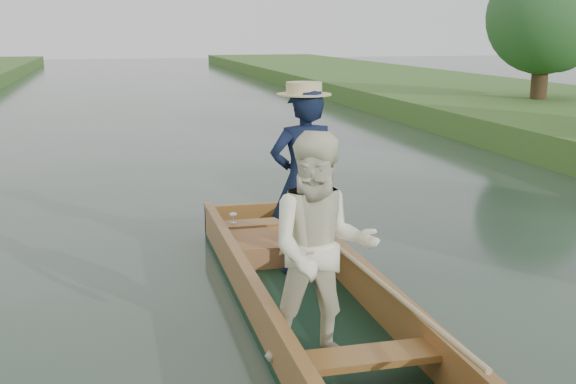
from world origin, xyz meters
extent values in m
plane|color=#283D30|center=(0.00, 0.00, 0.00)|extent=(120.00, 120.00, 0.00)
cylinder|color=#47331E|center=(9.80, 11.72, 1.19)|extent=(0.44, 0.44, 2.38)
sphere|color=#225321|center=(9.80, 11.72, 2.78)|extent=(3.04, 3.04, 3.04)
sphere|color=#225321|center=(10.40, 12.02, 2.38)|extent=(2.20, 2.20, 2.20)
cube|color=black|center=(0.00, 0.00, 0.04)|extent=(1.10, 5.00, 0.08)
cube|color=#945E2E|center=(-0.51, 0.00, 0.24)|extent=(0.08, 5.00, 0.32)
cube|color=#945E2E|center=(0.51, 0.00, 0.24)|extent=(0.08, 5.00, 0.32)
cube|color=#945E2E|center=(0.00, 2.46, 0.24)|extent=(1.10, 0.08, 0.32)
cube|color=#945E2E|center=(-0.51, 0.00, 0.42)|extent=(0.10, 5.00, 0.04)
cube|color=#945E2E|center=(0.51, 0.00, 0.42)|extent=(0.10, 5.00, 0.04)
cube|color=#945E2E|center=(0.00, 1.90, 0.30)|extent=(0.94, 0.30, 0.05)
cube|color=#945E2E|center=(0.00, -1.60, 0.30)|extent=(0.94, 0.30, 0.05)
imported|color=#101833|center=(0.21, 0.81, 1.00)|extent=(0.70, 0.48, 1.83)
cylinder|color=beige|center=(0.21, 0.81, 1.87)|extent=(0.52, 0.52, 0.12)
imported|color=white|center=(-0.19, -1.13, 0.92)|extent=(0.91, 0.76, 1.68)
cube|color=#B04E39|center=(-0.05, 1.41, 0.19)|extent=(0.85, 0.90, 0.22)
sphere|color=tan|center=(0.23, 1.31, 0.41)|extent=(0.20, 0.20, 0.20)
sphere|color=tan|center=(0.23, 1.30, 0.57)|extent=(0.15, 0.15, 0.15)
sphere|color=tan|center=(0.18, 1.30, 0.63)|extent=(0.06, 0.06, 0.06)
sphere|color=tan|center=(0.29, 1.30, 0.63)|extent=(0.06, 0.06, 0.06)
sphere|color=tan|center=(0.23, 1.23, 0.55)|extent=(0.06, 0.06, 0.06)
sphere|color=tan|center=(0.14, 1.29, 0.44)|extent=(0.07, 0.07, 0.07)
sphere|color=tan|center=(0.33, 1.29, 0.44)|extent=(0.07, 0.07, 0.07)
sphere|color=tan|center=(0.18, 1.28, 0.33)|extent=(0.08, 0.08, 0.08)
sphere|color=tan|center=(0.29, 1.28, 0.33)|extent=(0.08, 0.08, 0.08)
cylinder|color=silver|center=(-0.30, 1.90, 0.33)|extent=(0.07, 0.07, 0.01)
cylinder|color=silver|center=(-0.30, 1.90, 0.37)|extent=(0.01, 0.01, 0.08)
ellipsoid|color=silver|center=(-0.30, 1.90, 0.43)|extent=(0.09, 0.09, 0.05)
cylinder|color=tan|center=(0.43, -0.22, 0.46)|extent=(0.04, 4.37, 0.20)
camera|label=1|loc=(-1.59, -5.79, 2.43)|focal=45.00mm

